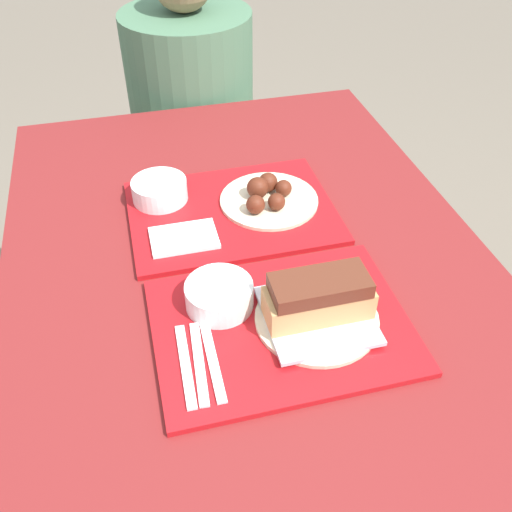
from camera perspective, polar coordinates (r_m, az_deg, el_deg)
name	(u,v)px	position (r m, az deg, el deg)	size (l,w,h in m)	color
ground_plane	(253,465)	(1.71, -0.32, -20.15)	(12.00, 12.00, 0.00)	#706656
picnic_table	(252,301)	(1.18, -0.44, -4.55)	(0.96, 1.42, 0.75)	maroon
picnic_bench_far	(189,170)	(2.06, -6.69, 8.50)	(0.91, 0.28, 0.48)	maroon
tray_near	(281,326)	(1.00, 2.52, -7.00)	(0.44, 0.33, 0.01)	#B21419
tray_far	(232,212)	(1.24, -2.46, 4.40)	(0.44, 0.33, 0.01)	#B21419
bowl_coleslaw_near	(219,294)	(1.01, -3.70, -3.83)	(0.12, 0.12, 0.05)	white
brisket_sandwich_plate	(318,305)	(0.98, 6.22, -4.86)	(0.22, 0.22, 0.10)	beige
plastic_fork_near	(199,363)	(0.94, -5.71, -10.56)	(0.03, 0.17, 0.00)	white
plastic_knife_near	(213,360)	(0.94, -4.37, -10.32)	(0.02, 0.17, 0.00)	white
plastic_spoon_near	(186,365)	(0.94, -7.06, -10.79)	(0.02, 0.17, 0.00)	white
condiment_packet	(279,292)	(1.04, 2.28, -3.58)	(0.04, 0.03, 0.01)	#A59E93
bowl_coleslaw_far	(159,189)	(1.28, -9.63, 6.61)	(0.12, 0.12, 0.05)	white
wings_plate_far	(268,196)	(1.25, 1.16, 6.01)	(0.22, 0.22, 0.06)	beige
napkin_far	(184,238)	(1.17, -7.22, 1.82)	(0.14, 0.09, 0.01)	white
person_seated_across	(190,81)	(1.91, -6.62, 17.02)	(0.40, 0.40, 0.65)	#477051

